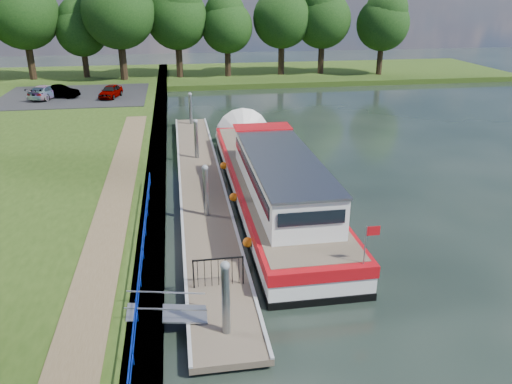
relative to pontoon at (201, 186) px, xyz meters
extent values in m
plane|color=black|center=(0.00, -13.00, -0.18)|extent=(160.00, 160.00, 0.00)
cube|color=#473D2D|center=(-2.55, 2.00, 0.20)|extent=(1.10, 90.00, 0.78)
cube|color=#273E11|center=(12.00, 39.00, 0.12)|extent=(60.00, 18.00, 0.60)
cube|color=brown|center=(-4.40, -5.00, 0.62)|extent=(1.60, 40.00, 0.05)
cube|color=black|center=(-11.00, 25.00, 0.62)|extent=(14.00, 12.00, 0.06)
cube|color=#0C2DBF|center=(-2.75, -10.00, 1.29)|extent=(0.04, 18.00, 0.04)
cube|color=#0C2DBF|center=(-2.75, -10.00, 0.94)|extent=(0.03, 18.00, 0.03)
cylinder|color=#0C2DBF|center=(-2.75, -15.00, 0.95)|extent=(0.04, 0.04, 0.72)
cylinder|color=#0C2DBF|center=(-2.75, -13.00, 0.95)|extent=(0.04, 0.04, 0.72)
cylinder|color=#0C2DBF|center=(-2.75, -11.00, 0.95)|extent=(0.04, 0.04, 0.72)
cylinder|color=#0C2DBF|center=(-2.75, -9.00, 0.95)|extent=(0.04, 0.04, 0.72)
cylinder|color=#0C2DBF|center=(-2.75, -7.00, 0.95)|extent=(0.04, 0.04, 0.72)
cylinder|color=#0C2DBF|center=(-2.75, -5.00, 0.95)|extent=(0.04, 0.04, 0.72)
cylinder|color=#0C2DBF|center=(-2.75, -3.00, 0.95)|extent=(0.04, 0.04, 0.72)
cylinder|color=#0C2DBF|center=(-2.75, -1.00, 0.95)|extent=(0.04, 0.04, 0.72)
cube|color=brown|center=(0.00, 0.00, 0.10)|extent=(2.50, 30.00, 0.24)
cube|color=#9EA0A3|center=(0.00, -12.00, -0.13)|extent=(2.30, 5.00, 0.30)
cube|color=#9EA0A3|center=(0.00, -4.00, -0.13)|extent=(2.30, 5.00, 0.30)
cube|color=#9EA0A3|center=(0.00, 4.00, -0.13)|extent=(2.30, 5.00, 0.30)
cube|color=#9EA0A3|center=(0.00, 12.00, -0.13)|extent=(2.30, 5.00, 0.30)
cube|color=#9EA0A3|center=(1.19, 0.00, 0.25)|extent=(0.12, 30.00, 0.06)
cube|color=#9EA0A3|center=(-1.19, 0.00, 0.25)|extent=(0.12, 30.00, 0.06)
cylinder|color=gray|center=(0.00, -13.50, 0.92)|extent=(0.26, 0.26, 3.40)
sphere|color=gray|center=(0.00, -13.50, 2.62)|extent=(0.30, 0.30, 0.30)
cylinder|color=gray|center=(0.00, -4.50, 0.92)|extent=(0.26, 0.26, 3.40)
sphere|color=gray|center=(0.00, -4.50, 2.62)|extent=(0.30, 0.30, 0.30)
cylinder|color=gray|center=(0.00, 4.50, 0.92)|extent=(0.26, 0.26, 3.40)
sphere|color=gray|center=(0.00, 4.50, 2.62)|extent=(0.30, 0.30, 0.30)
cylinder|color=gray|center=(0.00, 13.50, 0.92)|extent=(0.26, 0.26, 3.40)
sphere|color=gray|center=(0.00, 13.50, 2.62)|extent=(0.30, 0.30, 0.30)
cube|color=#A5A8AD|center=(-1.85, -12.50, 0.42)|extent=(2.58, 1.00, 0.43)
cube|color=#A5A8AD|center=(-1.85, -12.98, 0.92)|extent=(2.58, 0.04, 0.41)
cube|color=#A5A8AD|center=(-1.85, -12.02, 0.92)|extent=(2.58, 0.04, 0.41)
cube|color=black|center=(-0.90, -10.80, 0.80)|extent=(0.05, 0.05, 1.15)
cube|color=black|center=(0.90, -10.80, 0.80)|extent=(0.05, 0.05, 1.15)
cube|color=black|center=(0.00, -10.80, 1.34)|extent=(1.85, 0.05, 0.05)
cube|color=black|center=(-0.75, -10.80, 0.80)|extent=(0.02, 0.02, 1.10)
cube|color=black|center=(-0.50, -10.80, 0.80)|extent=(0.02, 0.02, 1.10)
cube|color=black|center=(-0.25, -10.80, 0.80)|extent=(0.02, 0.02, 1.10)
cube|color=black|center=(0.00, -10.80, 0.80)|extent=(0.02, 0.02, 1.10)
cube|color=black|center=(0.25, -10.80, 0.80)|extent=(0.02, 0.02, 1.10)
cube|color=black|center=(0.50, -10.80, 0.80)|extent=(0.02, 0.02, 1.10)
cube|color=black|center=(0.75, -10.80, 0.80)|extent=(0.02, 0.02, 1.10)
cube|color=black|center=(3.60, -2.09, -0.16)|extent=(4.00, 20.00, 0.55)
cube|color=silver|center=(3.60, -2.09, 0.44)|extent=(3.96, 19.90, 0.65)
cube|color=#AB0B12|center=(3.60, -2.09, 1.00)|extent=(4.04, 20.00, 0.48)
cube|color=brown|center=(3.60, -2.09, 1.24)|extent=(3.68, 19.20, 0.04)
cone|color=silver|center=(3.60, 8.31, 0.37)|extent=(4.00, 1.50, 4.00)
cube|color=silver|center=(3.60, -4.59, 2.12)|extent=(3.00, 11.00, 1.75)
cube|color=gray|center=(3.60, -4.59, 3.04)|extent=(3.10, 11.20, 0.10)
cube|color=black|center=(2.08, -4.59, 2.37)|extent=(0.04, 10.00, 0.55)
cube|color=black|center=(5.12, -4.59, 2.37)|extent=(0.04, 10.00, 0.55)
cube|color=black|center=(3.60, 0.96, 2.37)|extent=(2.60, 0.04, 0.55)
cube|color=black|center=(3.60, -10.14, 2.37)|extent=(2.60, 0.04, 0.55)
cube|color=#AB0B12|center=(3.60, 0.61, 3.12)|extent=(3.20, 1.60, 0.06)
cylinder|color=gray|center=(5.10, -11.79, 1.97)|extent=(0.05, 0.05, 1.50)
cube|color=#AB0B12|center=(5.35, -11.79, 2.52)|extent=(0.50, 0.02, 0.35)
sphere|color=orange|center=(1.48, -8.09, 0.47)|extent=(0.44, 0.44, 0.44)
sphere|color=orange|center=(1.48, -3.09, 0.47)|extent=(0.44, 0.44, 0.44)
sphere|color=orange|center=(1.48, 1.91, 0.47)|extent=(0.44, 0.44, 0.44)
imported|color=#594C47|center=(2.40, -8.15, 2.12)|extent=(0.50, 0.68, 1.72)
cylinder|color=#332316|center=(-17.49, 36.36, 2.52)|extent=(0.83, 0.83, 4.21)
sphere|color=black|center=(-17.49, 36.36, 7.90)|extent=(7.95, 7.95, 7.95)
cylinder|color=#332316|center=(-11.50, 36.87, 1.97)|extent=(0.70, 0.70, 3.10)
sphere|color=black|center=(-11.50, 36.87, 5.92)|extent=(5.85, 5.85, 5.85)
sphere|color=black|center=(-11.67, 37.04, 7.39)|extent=(4.65, 4.65, 4.65)
cylinder|color=#332316|center=(-6.89, 34.36, 2.56)|extent=(0.84, 0.84, 4.29)
sphere|color=black|center=(-6.89, 34.36, 8.04)|extent=(8.10, 8.10, 8.10)
cylinder|color=#332316|center=(-0.41, 36.36, 2.33)|extent=(0.79, 0.79, 3.83)
sphere|color=black|center=(-0.41, 36.36, 7.23)|extent=(7.24, 7.24, 7.24)
sphere|color=black|center=(-0.22, 36.13, 9.04)|extent=(5.75, 5.75, 5.75)
cylinder|color=#332316|center=(5.49, 36.09, 2.05)|extent=(0.72, 0.72, 3.26)
sphere|color=black|center=(5.49, 36.09, 6.21)|extent=(6.16, 6.16, 6.16)
sphere|color=black|center=(5.30, 36.34, 7.75)|extent=(4.89, 4.89, 4.89)
cylinder|color=#332316|center=(12.25, 36.38, 2.30)|extent=(0.78, 0.78, 3.77)
sphere|color=black|center=(12.25, 36.38, 7.12)|extent=(7.13, 7.13, 7.13)
sphere|color=black|center=(12.38, 36.62, 8.91)|extent=(5.66, 5.66, 5.66)
cylinder|color=#332316|center=(17.42, 36.40, 2.24)|extent=(0.77, 0.77, 3.65)
sphere|color=black|center=(17.42, 36.40, 6.90)|extent=(6.89, 6.89, 6.89)
sphere|color=black|center=(17.07, 36.41, 8.63)|extent=(5.47, 5.47, 5.47)
cylinder|color=#332316|center=(24.52, 34.52, 2.12)|extent=(0.74, 0.74, 3.41)
sphere|color=black|center=(24.52, 34.52, 6.47)|extent=(6.43, 6.43, 6.43)
sphere|color=black|center=(24.75, 34.30, 8.08)|extent=(5.11, 5.11, 5.11)
imported|color=#999999|center=(-7.28, 23.35, 1.26)|extent=(2.27, 3.84, 1.22)
imported|color=#999999|center=(-12.12, 24.15, 1.24)|extent=(3.80, 2.22, 1.18)
imported|color=#999999|center=(-13.37, 23.98, 1.29)|extent=(3.11, 4.75, 1.28)
camera|label=1|loc=(-1.16, -26.47, 10.25)|focal=35.00mm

